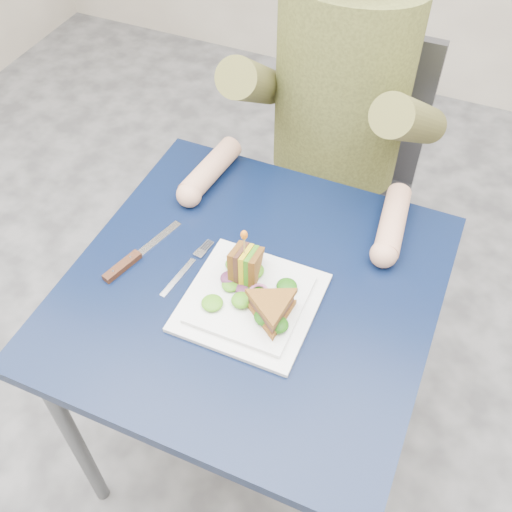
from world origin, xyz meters
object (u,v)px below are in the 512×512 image
at_px(sandwich_flat, 272,308).
at_px(chair, 340,166).
at_px(knife, 129,261).
at_px(fork, 186,269).
at_px(diner, 342,74).
at_px(sandwich_upright, 245,266).
at_px(table, 252,308).
at_px(plate, 251,301).

bearing_deg(sandwich_flat, chair, 95.71).
bearing_deg(knife, fork, 14.70).
xyz_separation_m(chair, diner, (-0.00, -0.11, 0.37)).
height_order(fork, knife, knife).
xyz_separation_m(diner, knife, (-0.27, -0.59, -0.18)).
xyz_separation_m(diner, sandwich_upright, (-0.02, -0.54, -0.13)).
height_order(chair, diner, diner).
bearing_deg(sandwich_flat, fork, 166.21).
distance_m(table, sandwich_upright, 0.13).
height_order(chair, fork, chair).
bearing_deg(plate, chair, 91.43).
bearing_deg(plate, fork, 170.09).
xyz_separation_m(chair, sandwich_upright, (-0.02, -0.66, 0.24)).
xyz_separation_m(sandwich_upright, fork, (-0.13, -0.02, -0.05)).
height_order(sandwich_upright, fork, sandwich_upright).
distance_m(sandwich_flat, knife, 0.34).
distance_m(table, sandwich_flat, 0.16).
distance_m(sandwich_upright, knife, 0.26).
bearing_deg(fork, knife, -165.30).
bearing_deg(sandwich_upright, sandwich_flat, -38.64).
height_order(table, plate, plate).
bearing_deg(sandwich_flat, plate, 155.56).
distance_m(sandwich_flat, sandwich_upright, 0.11).
bearing_deg(knife, sandwich_upright, 10.87).
distance_m(table, diner, 0.61).
bearing_deg(fork, sandwich_upright, 7.25).
distance_m(plate, sandwich_upright, 0.07).
relative_size(sandwich_flat, fork, 0.92).
distance_m(sandwich_flat, fork, 0.23).
bearing_deg(chair, fork, -102.20).
xyz_separation_m(plate, sandwich_flat, (0.05, -0.02, 0.04)).
bearing_deg(table, sandwich_upright, 172.47).
xyz_separation_m(chair, knife, (-0.27, -0.70, 0.20)).
xyz_separation_m(table, chair, (0.00, 0.66, -0.11)).
height_order(diner, plate, diner).
bearing_deg(sandwich_upright, table, -7.53).
relative_size(diner, fork, 4.16).
bearing_deg(diner, fork, -104.55).
xyz_separation_m(table, knife, (-0.27, -0.05, 0.09)).
height_order(table, diner, diner).
relative_size(diner, sandwich_upright, 5.85).
xyz_separation_m(sandwich_flat, fork, (-0.22, 0.05, -0.04)).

